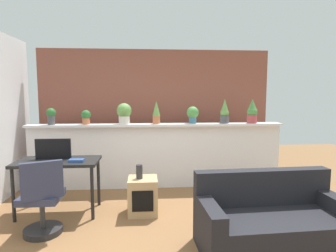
{
  "coord_description": "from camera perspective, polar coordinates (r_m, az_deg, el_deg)",
  "views": [
    {
      "loc": [
        -0.19,
        -2.98,
        1.64
      ],
      "look_at": [
        0.15,
        1.38,
        1.16
      ],
      "focal_mm": 30.51,
      "sensor_mm": 36.0,
      "label": 1
    }
  ],
  "objects": [
    {
      "name": "ground_plane",
      "position": [
        3.41,
        -0.75,
        -22.55
      ],
      "size": [
        12.0,
        12.0,
        0.0
      ],
      "primitive_type": "plane",
      "color": "brown"
    },
    {
      "name": "divider_wall",
      "position": [
        5.1,
        -2.21,
        -6.1
      ],
      "size": [
        4.4,
        0.16,
        1.1
      ],
      "primitive_type": "cube",
      "color": "white",
      "rests_on": "ground"
    },
    {
      "name": "plant_shelf",
      "position": [
        4.97,
        -2.22,
        0.23
      ],
      "size": [
        4.4,
        0.29,
        0.04
      ],
      "primitive_type": "cube",
      "color": "white",
      "rests_on": "divider_wall"
    },
    {
      "name": "brick_wall_behind",
      "position": [
        5.59,
        -2.48,
        2.24
      ],
      "size": [
        4.4,
        0.1,
        2.5
      ],
      "primitive_type": "cube",
      "color": "brown",
      "rests_on": "ground"
    },
    {
      "name": "potted_plant_0",
      "position": [
        5.17,
        -22.32,
        1.96
      ],
      "size": [
        0.15,
        0.15,
        0.28
      ],
      "color": "#4C4C51",
      "rests_on": "plant_shelf"
    },
    {
      "name": "potted_plant_1",
      "position": [
        5.05,
        -16.06,
        1.82
      ],
      "size": [
        0.16,
        0.16,
        0.24
      ],
      "color": "#C66B42",
      "rests_on": "plant_shelf"
    },
    {
      "name": "potted_plant_2",
      "position": [
        4.94,
        -8.77,
        2.64
      ],
      "size": [
        0.25,
        0.25,
        0.36
      ],
      "color": "silver",
      "rests_on": "plant_shelf"
    },
    {
      "name": "potted_plant_3",
      "position": [
        4.94,
        -2.35,
        2.8
      ],
      "size": [
        0.14,
        0.14,
        0.39
      ],
      "color": "#C66B42",
      "rests_on": "plant_shelf"
    },
    {
      "name": "potted_plant_4",
      "position": [
        5.05,
        4.95,
        2.46
      ],
      "size": [
        0.21,
        0.21,
        0.3
      ],
      "color": "#386B84",
      "rests_on": "plant_shelf"
    },
    {
      "name": "potted_plant_5",
      "position": [
        5.13,
        11.23,
        2.69
      ],
      "size": [
        0.16,
        0.16,
        0.43
      ],
      "color": "#4C4C51",
      "rests_on": "plant_shelf"
    },
    {
      "name": "potted_plant_6",
      "position": [
        5.27,
        16.47,
        2.76
      ],
      "size": [
        0.18,
        0.18,
        0.43
      ],
      "color": "#B7474C",
      "rests_on": "plant_shelf"
    },
    {
      "name": "desk",
      "position": [
        4.23,
        -21.12,
        -7.5
      ],
      "size": [
        1.1,
        0.6,
        0.75
      ],
      "color": "black",
      "rests_on": "ground"
    },
    {
      "name": "tv_monitor",
      "position": [
        4.28,
        -21.95,
        -4.27
      ],
      "size": [
        0.48,
        0.04,
        0.28
      ],
      "primitive_type": "cube",
      "color": "black",
      "rests_on": "desk"
    },
    {
      "name": "office_chair",
      "position": [
        3.72,
        -23.82,
        -13.97
      ],
      "size": [
        0.51,
        0.51,
        0.91
      ],
      "color": "#262628",
      "rests_on": "ground"
    },
    {
      "name": "side_cube_shelf",
      "position": [
        4.07,
        -5.05,
        -13.75
      ],
      "size": [
        0.4,
        0.41,
        0.5
      ],
      "color": "tan",
      "rests_on": "ground"
    },
    {
      "name": "vase_on_shelf",
      "position": [
        3.97,
        -5.75,
        -9.05
      ],
      "size": [
        0.09,
        0.09,
        0.19
      ],
      "primitive_type": "cylinder",
      "color": "#2D2D33",
      "rests_on": "side_cube_shelf"
    },
    {
      "name": "book_on_desk",
      "position": [
        4.02,
        -17.81,
        -6.59
      ],
      "size": [
        0.19,
        0.11,
        0.04
      ],
      "primitive_type": "cube",
      "color": "#2D4C8C",
      "rests_on": "desk"
    },
    {
      "name": "couch",
      "position": [
        3.38,
        20.01,
        -17.81
      ],
      "size": [
        1.59,
        0.83,
        0.8
      ],
      "color": "black",
      "rests_on": "ground"
    }
  ]
}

